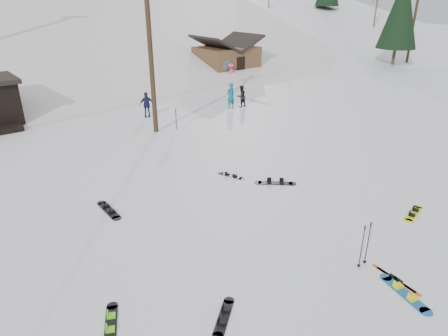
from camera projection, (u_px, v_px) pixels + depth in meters
ground at (339, 269)px, 11.21m from camera, size 200.00×200.00×0.00m
ski_slope at (4, 143)px, 55.65m from camera, size 60.00×85.24×65.97m
ridge_right at (236, 101)px, 73.13m from camera, size 45.66×93.98×54.59m
treeline_right at (260, 43)px, 61.82m from camera, size 20.00×60.00×10.00m
utility_pole at (150, 45)px, 20.55m from camera, size 2.00×0.26×9.00m
utility_pole_right at (414, 19)px, 40.80m from camera, size 2.00×0.26×9.00m
trail_sign at (176, 108)px, 22.23m from camera, size 0.50×0.09×1.85m
cabin at (227, 61)px, 36.38m from camera, size 5.39×4.40×3.77m
hero_snowboard at (405, 293)px, 10.28m from camera, size 0.70×1.63×0.12m
hero_skis at (396, 279)px, 10.80m from camera, size 0.27×1.51×0.08m
ski_poles at (365, 245)px, 11.09m from camera, size 0.38×0.10×1.38m
board_scatter_a at (224, 317)px, 9.53m from camera, size 1.19×1.00×0.10m
board_scatter_b at (109, 210)px, 14.23m from camera, size 0.33×1.69×0.12m
board_scatter_c at (111, 324)px, 9.34m from camera, size 0.81×1.36×0.10m
board_scatter_d at (275, 183)px, 16.27m from camera, size 1.35×1.26×0.12m
board_scatter_e at (414, 213)px, 14.03m from camera, size 1.49×0.56×0.11m
board_scatter_f at (231, 176)px, 16.94m from camera, size 0.59×1.25×0.09m
skier_teal at (231, 96)px, 26.54m from camera, size 0.65×0.45×1.73m
skier_dark at (241, 96)px, 27.01m from camera, size 0.72×0.57×1.46m
skier_pink at (231, 73)px, 34.38m from camera, size 1.15×0.78×1.64m
skier_navy at (147, 105)px, 24.70m from camera, size 1.00×0.67×1.58m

